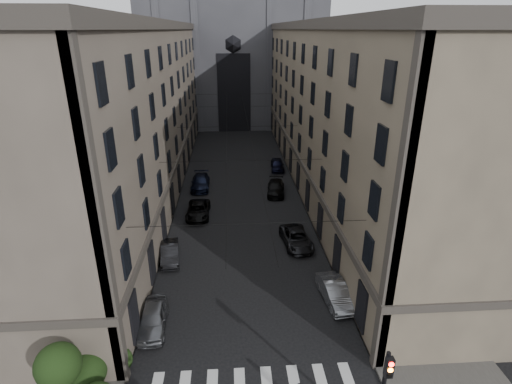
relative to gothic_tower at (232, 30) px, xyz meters
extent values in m
cube|color=#383533|center=(-10.50, -38.96, -17.72)|extent=(7.00, 80.00, 0.15)
cube|color=#383533|center=(10.50, -38.96, -17.72)|extent=(7.00, 80.00, 0.15)
cube|color=#51473E|center=(-13.50, -38.96, -8.80)|extent=(13.00, 60.00, 18.00)
cube|color=#38332D|center=(-13.50, -38.96, 0.60)|extent=(13.60, 60.60, 0.90)
cube|color=#38332D|center=(-13.50, -38.96, -13.60)|extent=(13.40, 60.30, 0.50)
cube|color=brown|center=(13.50, -38.96, -8.80)|extent=(13.00, 60.00, 18.00)
cube|color=#38332D|center=(13.50, -38.96, 0.60)|extent=(13.60, 60.60, 0.90)
cube|color=#38332D|center=(13.50, -38.96, -13.60)|extent=(13.40, 60.30, 0.50)
cube|color=#2D2D33|center=(0.00, 0.04, -2.80)|extent=(34.00, 22.00, 30.00)
cube|color=black|center=(0.00, -11.01, -10.80)|extent=(6.00, 0.30, 14.00)
cube|color=black|center=(5.60, -73.18, -13.20)|extent=(0.34, 0.30, 1.00)
cylinder|color=#FF0C07|center=(5.60, -73.34, -12.88)|extent=(0.22, 0.05, 0.22)
cylinder|color=orange|center=(5.60, -73.34, -13.20)|extent=(0.22, 0.05, 0.22)
cylinder|color=black|center=(5.60, -73.34, -13.52)|extent=(0.22, 0.05, 0.22)
sphere|color=black|center=(-8.80, -69.16, -16.65)|extent=(2.00, 2.00, 2.00)
sphere|color=black|center=(-7.40, -68.16, -16.95)|extent=(1.40, 1.40, 1.40)
sphere|color=black|center=(-9.50, -70.46, -14.85)|extent=(2.20, 2.20, 2.20)
cylinder|color=black|center=(0.00, -64.96, -10.30)|extent=(14.00, 0.03, 0.03)
cylinder|color=black|center=(0.00, -52.96, -10.30)|extent=(14.00, 0.03, 0.03)
cylinder|color=black|center=(0.00, -39.96, -10.30)|extent=(14.00, 0.03, 0.03)
cylinder|color=black|center=(0.00, -26.96, -10.30)|extent=(14.00, 0.03, 0.03)
cylinder|color=black|center=(0.00, -14.96, -10.30)|extent=(14.00, 0.03, 0.03)
cylinder|color=black|center=(-1.30, -38.96, -10.70)|extent=(0.03, 60.00, 0.03)
cylinder|color=black|center=(1.30, -38.96, -10.70)|extent=(0.03, 60.00, 0.03)
imported|color=slate|center=(-6.20, -64.63, -17.06)|extent=(1.93, 4.41, 1.48)
imported|color=black|center=(-6.20, -56.40, -17.11)|extent=(1.99, 4.33, 1.37)
imported|color=black|center=(-4.41, -48.05, -17.11)|extent=(2.36, 4.99, 1.38)
imported|color=black|center=(-4.67, -40.13, -17.04)|extent=(2.12, 5.20, 1.51)
imported|color=slate|center=(6.20, -62.70, -17.06)|extent=(2.04, 4.61, 1.47)
imported|color=black|center=(4.74, -54.63, -17.10)|extent=(2.77, 5.19, 1.39)
imported|color=black|center=(4.28, -42.48, -17.10)|extent=(2.55, 5.01, 1.39)
imported|color=black|center=(5.45, -33.90, -17.06)|extent=(2.01, 4.43, 1.48)
camera|label=1|loc=(-0.93, -85.69, 0.18)|focal=28.00mm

